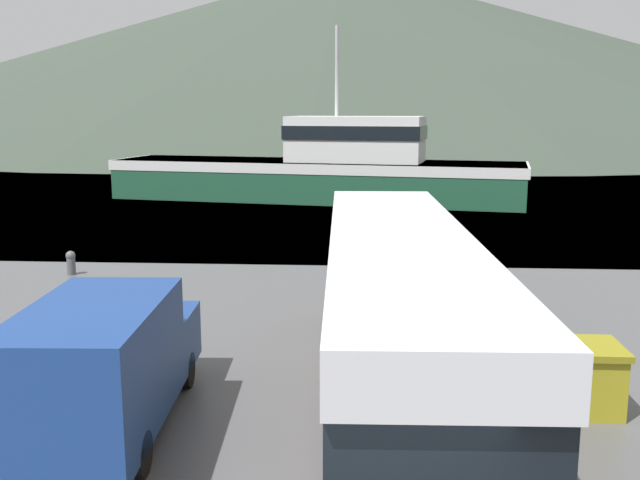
{
  "coord_description": "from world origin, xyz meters",
  "views": [
    {
      "loc": [
        -0.17,
        -5.87,
        5.39
      ],
      "look_at": [
        -1.33,
        12.45,
        2.0
      ],
      "focal_mm": 40.0,
      "sensor_mm": 36.0,
      "label": 1
    }
  ],
  "objects_px": {
    "fishing_boat": "(324,169)",
    "storage_bin": "(591,377)",
    "delivery_van": "(106,362)",
    "tour_bus": "(398,310)"
  },
  "relations": [
    {
      "from": "delivery_van",
      "to": "tour_bus",
      "type": "bearing_deg",
      "value": 13.23
    },
    {
      "from": "storage_bin",
      "to": "fishing_boat",
      "type": "bearing_deg",
      "value": 102.36
    },
    {
      "from": "tour_bus",
      "to": "fishing_boat",
      "type": "bearing_deg",
      "value": 93.99
    },
    {
      "from": "tour_bus",
      "to": "fishing_boat",
      "type": "relative_size",
      "value": 0.51
    },
    {
      "from": "delivery_van",
      "to": "fishing_boat",
      "type": "xyz_separation_m",
      "value": [
        1.81,
        31.36,
        0.6
      ]
    },
    {
      "from": "delivery_van",
      "to": "storage_bin",
      "type": "relative_size",
      "value": 4.59
    },
    {
      "from": "delivery_van",
      "to": "storage_bin",
      "type": "distance_m",
      "value": 8.51
    },
    {
      "from": "tour_bus",
      "to": "delivery_van",
      "type": "height_order",
      "value": "tour_bus"
    },
    {
      "from": "fishing_boat",
      "to": "storage_bin",
      "type": "distance_m",
      "value": 30.67
    },
    {
      "from": "tour_bus",
      "to": "storage_bin",
      "type": "relative_size",
      "value": 10.21
    }
  ]
}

